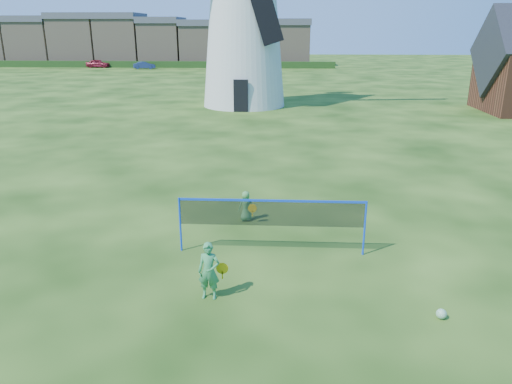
{
  "coord_description": "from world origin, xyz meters",
  "views": [
    {
      "loc": [
        0.9,
        -12.44,
        5.86
      ],
      "look_at": [
        0.2,
        0.5,
        1.5
      ],
      "focal_mm": 34.12,
      "sensor_mm": 36.0,
      "label": 1
    }
  ],
  "objects": [
    {
      "name": "player_girl",
      "position": [
        -0.69,
        -2.71,
        0.68
      ],
      "size": [
        0.68,
        0.37,
        1.36
      ],
      "rotation": [
        0.0,
        0.0,
        -0.08
      ],
      "color": "#398F50",
      "rests_on": "ground"
    },
    {
      "name": "ground",
      "position": [
        0.0,
        0.0,
        0.0
      ],
      "size": [
        220.0,
        220.0,
        0.0
      ],
      "primitive_type": "plane",
      "color": "black",
      "rests_on": "ground"
    },
    {
      "name": "play_ball",
      "position": [
        4.35,
        -3.28,
        0.11
      ],
      "size": [
        0.22,
        0.22,
        0.22
      ],
      "primitive_type": "sphere",
      "color": "green",
      "rests_on": "ground"
    },
    {
      "name": "hedge",
      "position": [
        -22.0,
        66.0,
        0.5
      ],
      "size": [
        62.0,
        0.8,
        1.0
      ],
      "primitive_type": "cube",
      "color": "#193814",
      "rests_on": "ground"
    },
    {
      "name": "terraced_houses",
      "position": [
        -23.67,
        72.0,
        3.92
      ],
      "size": [
        57.41,
        8.4,
        8.35
      ],
      "color": "tan",
      "rests_on": "ground"
    },
    {
      "name": "car_left",
      "position": [
        -28.38,
        65.57,
        0.64
      ],
      "size": [
        3.81,
        1.7,
        1.27
      ],
      "primitive_type": "imported",
      "rotation": [
        0.0,
        0.0,
        1.52
      ],
      "color": "maroon",
      "rests_on": "ground"
    },
    {
      "name": "windmill",
      "position": [
        -2.16,
        26.68,
        6.77
      ],
      "size": [
        15.56,
        6.44,
        20.2
      ],
      "color": "silver",
      "rests_on": "ground"
    },
    {
      "name": "badminton_net",
      "position": [
        0.66,
        -0.26,
        1.14
      ],
      "size": [
        5.05,
        0.05,
        1.55
      ],
      "color": "blue",
      "rests_on": "ground"
    },
    {
      "name": "player_boy",
      "position": [
        -0.2,
        2.07,
        0.49
      ],
      "size": [
        0.64,
        0.46,
        0.98
      ],
      "rotation": [
        0.0,
        0.0,
        3.47
      ],
      "color": "#468F45",
      "rests_on": "ground"
    },
    {
      "name": "car_right",
      "position": [
        -20.34,
        63.28,
        0.54
      ],
      "size": [
        3.46,
        1.79,
        1.09
      ],
      "primitive_type": "imported",
      "rotation": [
        0.0,
        0.0,
        1.77
      ],
      "color": "navy",
      "rests_on": "ground"
    }
  ]
}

